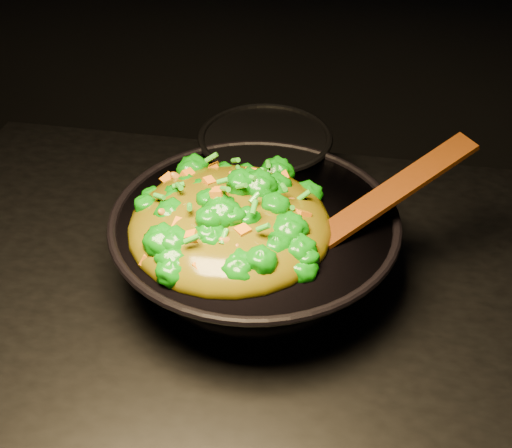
# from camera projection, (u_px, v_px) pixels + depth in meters

# --- Properties ---
(wok) EXTENTS (0.42, 0.42, 0.10)m
(wok) POSITION_uv_depth(u_px,v_px,m) (255.00, 250.00, 0.92)
(wok) COLOR black
(wok) RESTS_ON stovetop
(stir_fry) EXTENTS (0.32, 0.32, 0.09)m
(stir_fry) POSITION_uv_depth(u_px,v_px,m) (229.00, 201.00, 0.85)
(stir_fry) COLOR #0D7208
(stir_fry) RESTS_ON wok
(spatula) EXTENTS (0.20, 0.16, 0.10)m
(spatula) POSITION_uv_depth(u_px,v_px,m) (390.00, 194.00, 0.87)
(spatula) COLOR #341607
(spatula) RESTS_ON wok
(back_pot) EXTENTS (0.24, 0.24, 0.11)m
(back_pot) POSITION_uv_depth(u_px,v_px,m) (265.00, 165.00, 1.07)
(back_pot) COLOR black
(back_pot) RESTS_ON stovetop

